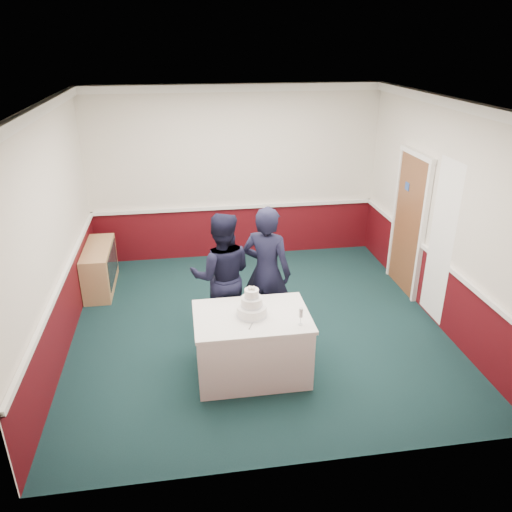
{
  "coord_description": "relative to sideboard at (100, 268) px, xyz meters",
  "views": [
    {
      "loc": [
        -0.93,
        -5.9,
        3.7
      ],
      "look_at": [
        -0.03,
        -0.1,
        1.1
      ],
      "focal_mm": 35.0,
      "sensor_mm": 36.0,
      "label": 1
    }
  ],
  "objects": [
    {
      "name": "ground",
      "position": [
        2.28,
        -1.49,
        -0.35
      ],
      "size": [
        5.0,
        5.0,
        0.0
      ],
      "primitive_type": "plane",
      "color": "#142B31",
      "rests_on": "ground"
    },
    {
      "name": "room_shell",
      "position": [
        2.36,
        -0.88,
        1.62
      ],
      "size": [
        5.0,
        5.0,
        3.0
      ],
      "color": "silver",
      "rests_on": "ground"
    },
    {
      "name": "sideboard",
      "position": [
        0.0,
        0.0,
        0.0
      ],
      "size": [
        0.41,
        1.2,
        0.7
      ],
      "color": "#A57450",
      "rests_on": "ground"
    },
    {
      "name": "cake_table",
      "position": [
        2.05,
        -2.53,
        0.05
      ],
      "size": [
        1.32,
        0.92,
        0.79
      ],
      "color": "white",
      "rests_on": "ground"
    },
    {
      "name": "wedding_cake",
      "position": [
        2.05,
        -2.53,
        0.55
      ],
      "size": [
        0.35,
        0.35,
        0.36
      ],
      "color": "white",
      "rests_on": "cake_table"
    },
    {
      "name": "cake_knife",
      "position": [
        2.02,
        -2.73,
        0.44
      ],
      "size": [
        0.1,
        0.21,
        0.0
      ],
      "primitive_type": "cube",
      "rotation": [
        0.0,
        0.0,
        -0.41
      ],
      "color": "silver",
      "rests_on": "cake_table"
    },
    {
      "name": "champagne_flute",
      "position": [
        2.55,
        -2.81,
        0.58
      ],
      "size": [
        0.05,
        0.05,
        0.21
      ],
      "color": "silver",
      "rests_on": "cake_table"
    },
    {
      "name": "person_man",
      "position": [
        1.79,
        -1.61,
        0.51
      ],
      "size": [
        0.89,
        0.72,
        1.71
      ],
      "primitive_type": "imported",
      "rotation": [
        0.0,
        0.0,
        3.05
      ],
      "color": "black",
      "rests_on": "ground"
    },
    {
      "name": "person_woman",
      "position": [
        2.37,
        -1.66,
        0.54
      ],
      "size": [
        0.78,
        0.69,
        1.79
      ],
      "primitive_type": "imported",
      "rotation": [
        0.0,
        0.0,
        2.63
      ],
      "color": "black",
      "rests_on": "ground"
    }
  ]
}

